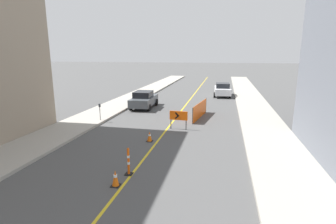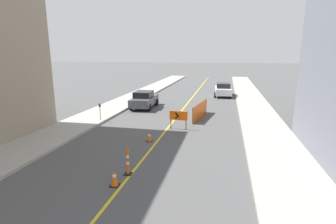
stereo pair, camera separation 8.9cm
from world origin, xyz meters
TOP-DOWN VIEW (x-y plane):
  - lane_stripe at (0.00, 32.12)m, footprint 0.12×64.23m
  - sidewalk_left at (-6.50, 32.12)m, footprint 3.11×64.23m
  - sidewalk_right at (6.50, 32.12)m, footprint 3.11×64.23m
  - traffic_cone_third at (-0.27, 15.58)m, footprint 0.34×0.34m
  - traffic_cone_fourth at (-0.45, 20.95)m, footprint 0.36×0.36m
  - delineator_post_rear at (-0.12, 16.63)m, footprint 0.32×0.32m
  - arrow_barricade_primary at (0.76, 23.76)m, footprint 1.23×0.14m
  - safety_mesh_fence at (1.87, 27.32)m, footprint 0.70×4.21m
  - parked_car_curb_near at (-3.67, 30.13)m, footprint 1.97×4.37m
  - parked_car_curb_mid at (3.47, 38.70)m, footprint 2.04×4.40m
  - parking_meter_near_curb at (-5.30, 24.42)m, footprint 0.12×0.11m

SIDE VIEW (x-z plane):
  - lane_stripe at x=0.00m, z-range 0.00..0.01m
  - sidewalk_left at x=-6.50m, z-range 0.00..0.16m
  - sidewalk_right at x=6.50m, z-range 0.00..0.16m
  - traffic_cone_fourth at x=-0.45m, z-range 0.00..0.59m
  - traffic_cone_third at x=-0.27m, z-range 0.00..0.66m
  - delineator_post_rear at x=-0.12m, z-range -0.08..1.11m
  - safety_mesh_fence at x=1.87m, z-range 0.00..1.24m
  - parked_car_curb_near at x=-3.67m, z-range 0.00..1.59m
  - parked_car_curb_mid at x=3.47m, z-range 0.00..1.59m
  - arrow_barricade_primary at x=0.76m, z-range 0.27..1.53m
  - parking_meter_near_curb at x=-5.30m, z-range 0.42..1.68m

